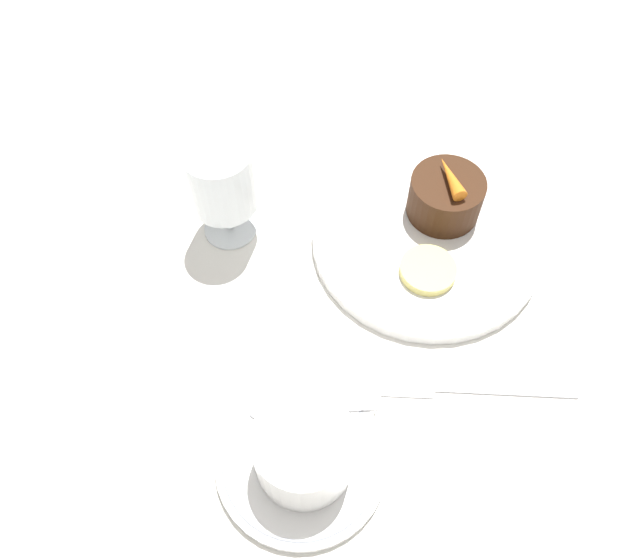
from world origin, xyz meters
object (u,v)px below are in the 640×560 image
Objects in this scene: coffee_cup at (304,449)px; wine_glass at (222,183)px; fork at (456,388)px; dinner_plate at (426,239)px; dessert_cake at (445,197)px.

wine_glass reaches higher than coffee_cup.
fork is at bearing -72.02° from coffee_cup.
coffee_cup reaches higher than fork.
dinner_plate is 0.23m from wine_glass.
dessert_cake is (0.20, -0.04, 0.04)m from fork.
wine_glass is 0.31m from fork.
dinner_plate is at bearing 142.06° from dessert_cake.
fork is (-0.17, 0.01, -0.01)m from dinner_plate.
dinner_plate reaches higher than fork.
wine_glass reaches higher than fork.
dinner_plate is at bearing -104.07° from wine_glass.
fork is (-0.22, -0.20, -0.07)m from wine_glass.
coffee_cup is 0.31m from dessert_cake.
dessert_cake is at bearing -10.47° from fork.
dessert_cake is at bearing -36.95° from coffee_cup.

